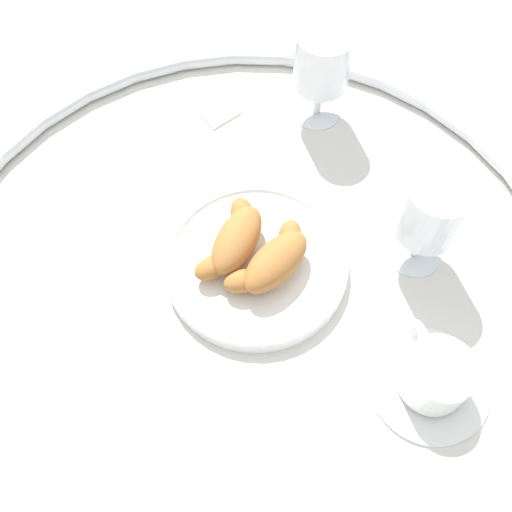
{
  "coord_description": "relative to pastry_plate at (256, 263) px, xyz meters",
  "views": [
    {
      "loc": [
        -0.2,
        -0.27,
        0.68
      ],
      "look_at": [
        0.03,
        0.02,
        0.03
      ],
      "focal_mm": 43.54,
      "sensor_mm": 36.0,
      "label": 1
    }
  ],
  "objects": [
    {
      "name": "croissant_small",
      "position": [
        -0.01,
        0.03,
        0.03
      ],
      "size": [
        0.12,
        0.1,
        0.04
      ],
      "color": "#AD6B33",
      "rests_on": "pastry_plate"
    },
    {
      "name": "ground_plane",
      "position": [
        -0.03,
        -0.02,
        -0.01
      ],
      "size": [
        2.2,
        2.2,
        0.0
      ],
      "primitive_type": "plane",
      "color": "silver"
    },
    {
      "name": "juice_glass_left",
      "position": [
        0.17,
        -0.1,
        0.08
      ],
      "size": [
        0.08,
        0.08,
        0.14
      ],
      "color": "white",
      "rests_on": "ground_plane"
    },
    {
      "name": "juice_glass_right",
      "position": [
        0.22,
        0.15,
        0.08
      ],
      "size": [
        0.08,
        0.08,
        0.14
      ],
      "color": "white",
      "rests_on": "ground_plane"
    },
    {
      "name": "croissant_large",
      "position": [
        0.01,
        -0.02,
        0.03
      ],
      "size": [
        0.13,
        0.08,
        0.04
      ],
      "color": "#AD6B33",
      "rests_on": "pastry_plate"
    },
    {
      "name": "sugar_packet",
      "position": [
        0.11,
        0.23,
        -0.01
      ],
      "size": [
        0.05,
        0.04,
        0.01
      ],
      "primitive_type": "cube",
      "rotation": [
        0.0,
        0.0,
        0.03
      ],
      "color": "white",
      "rests_on": "ground_plane"
    },
    {
      "name": "table_chrome_rim",
      "position": [
        -0.03,
        -0.02,
        0.0
      ],
      "size": [
        0.81,
        0.81,
        0.02
      ],
      "primitive_type": "torus",
      "color": "silver",
      "rests_on": "ground_plane"
    },
    {
      "name": "coffee_cup_near",
      "position": [
        0.06,
        -0.24,
        0.01
      ],
      "size": [
        0.14,
        0.14,
        0.06
      ],
      "color": "white",
      "rests_on": "ground_plane"
    },
    {
      "name": "pastry_plate",
      "position": [
        0.0,
        0.0,
        0.0
      ],
      "size": [
        0.23,
        0.23,
        0.02
      ],
      "color": "white",
      "rests_on": "ground_plane"
    }
  ]
}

